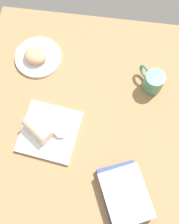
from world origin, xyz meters
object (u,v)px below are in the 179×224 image
object	(u,v)px
breakfast_wrap	(38,128)
coffee_mug	(153,81)
round_plate	(38,57)
square_plate	(50,132)
book_stack	(124,193)
scone_pastry	(36,55)
sauce_cup	(62,131)

from	to	relation	value
breakfast_wrap	coffee_mug	world-z (taller)	coffee_mug
breakfast_wrap	round_plate	bearing A→B (deg)	48.03
square_plate	breakfast_wrap	world-z (taller)	breakfast_wrap
square_plate	book_stack	size ratio (longest dim) A/B	0.85
scone_pastry	book_stack	distance (cm)	66.52
square_plate	breakfast_wrap	distance (cm)	5.63
breakfast_wrap	book_stack	bearing A→B (deg)	-82.99
round_plate	coffee_mug	bearing A→B (deg)	-98.32
scone_pastry	coffee_mug	xyz separation A→B (cm)	(-6.30, -49.66, 0.90)
scone_pastry	coffee_mug	bearing A→B (deg)	-97.22
book_stack	coffee_mug	distance (cm)	45.82
square_plate	book_stack	distance (cm)	36.74
round_plate	sauce_cup	distance (cm)	35.86
sauce_cup	book_stack	distance (cm)	32.95
round_plate	sauce_cup	xyz separation A→B (cm)	(-32.17, -15.70, 1.99)
sauce_cup	coffee_mug	world-z (taller)	coffee_mug
square_plate	sauce_cup	xyz separation A→B (cm)	(0.42, -4.88, 1.89)
scone_pastry	breakfast_wrap	world-z (taller)	breakfast_wrap
round_plate	breakfast_wrap	distance (cm)	33.91
scone_pastry	sauce_cup	bearing A→B (deg)	-152.74
round_plate	square_plate	bearing A→B (deg)	-161.62
breakfast_wrap	book_stack	xyz separation A→B (cm)	(-19.41, -34.83, -2.28)
round_plate	scone_pastry	world-z (taller)	scone_pastry
scone_pastry	sauce_cup	distance (cm)	35.20
sauce_cup	coffee_mug	size ratio (longest dim) A/B	0.51
scone_pastry	square_plate	world-z (taller)	scone_pastry
scone_pastry	sauce_cup	size ratio (longest dim) A/B	1.72
book_stack	round_plate	bearing A→B (deg)	38.58
square_plate	round_plate	bearing A→B (deg)	18.38
round_plate	breakfast_wrap	bearing A→B (deg)	-168.12
breakfast_wrap	sauce_cup	bearing A→B (deg)	-48.91
breakfast_wrap	book_stack	size ratio (longest dim) A/B	0.45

